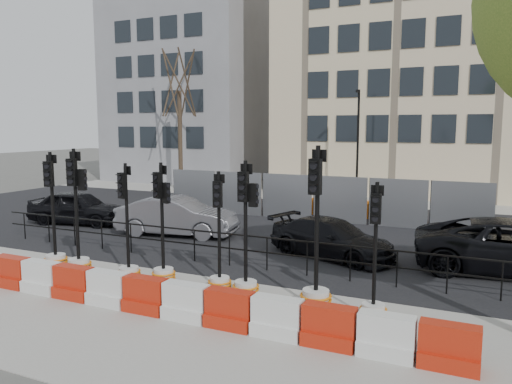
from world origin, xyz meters
The scene contains 22 objects.
ground centered at (0.00, 0.00, 0.00)m, with size 120.00×120.00×0.00m, color #51514C.
sidewalk_near centered at (0.00, -3.00, 0.01)m, with size 40.00×6.00×0.02m, color gray.
road centered at (0.00, 7.00, 0.01)m, with size 40.00×14.00×0.03m, color black.
sidewalk_far centered at (0.00, 16.00, 0.01)m, with size 40.00×4.00×0.02m, color gray.
building_grey centered at (-14.00, 21.99, 7.00)m, with size 11.00×9.06×14.00m.
building_cream centered at (2.00, 21.99, 9.00)m, with size 15.00×10.06×18.00m.
kerb_railing centered at (0.00, 1.20, 0.69)m, with size 18.00×0.04×1.00m.
heras_fencing centered at (0.57, 9.86, 0.65)m, with size 14.33×1.72×2.00m.
lamp_post_far centered at (0.50, 14.98, 3.22)m, with size 0.12×0.56×6.00m.
tree_bare_far centered at (-11.00, 15.50, 6.65)m, with size 2.00×2.00×9.00m.
barrier_row centered at (0.00, -2.80, 0.37)m, with size 13.60×0.50×0.80m.
traffic_signal_a centered at (-4.50, -1.09, 0.70)m, with size 0.67×0.67×3.39m.
traffic_signal_b centered at (-3.50, -1.20, 0.84)m, with size 0.69×0.69×3.51m.
traffic_signal_c centered at (-1.80, -1.16, 0.65)m, with size 0.62×0.62×3.16m.
traffic_signal_d centered at (-0.87, -0.90, 0.76)m, with size 0.63×0.63×3.19m.
traffic_signal_e centered at (0.81, -0.88, 0.62)m, with size 0.59×0.59×3.02m.
traffic_signal_f centered at (1.60, -1.01, 0.79)m, with size 0.65×0.65×3.31m.
traffic_signal_g centered at (3.37, -1.05, 0.76)m, with size 0.73×0.73×3.70m.
traffic_signal_h centered at (4.69, -1.17, 0.61)m, with size 0.59×0.59×2.97m.
car_a centered at (-8.77, 4.22, 0.71)m, with size 4.39×2.37×1.42m, color black.
car_b centered at (-3.73, 4.08, 0.74)m, with size 4.72×2.34×1.49m, color #545459.
car_c centered at (2.45, 3.45, 0.61)m, with size 4.53×2.96×1.22m, color black.
Camera 1 is at (6.66, -11.47, 4.12)m, focal length 35.00 mm.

